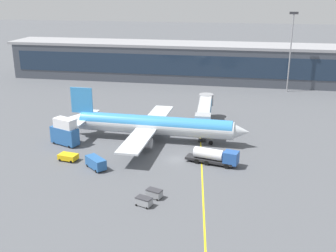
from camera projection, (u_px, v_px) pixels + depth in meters
name	position (u px, v px, depth m)	size (l,w,h in m)	color
ground_plane	(177.00, 160.00, 86.75)	(700.00, 700.00, 0.00)	#515459
apron_lead_in_line	(201.00, 158.00, 87.77)	(0.30, 80.00, 0.01)	yellow
terminal_building	(251.00, 64.00, 154.51)	(186.02, 17.77, 14.10)	#424751
main_airliner	(154.00, 125.00, 96.36)	(44.08, 34.81, 11.87)	silver
jet_bridge	(205.00, 109.00, 105.28)	(4.93, 22.50, 6.53)	#B2B7BC
fuel_tanker	(215.00, 156.00, 84.00)	(11.09, 4.90, 3.25)	#232326
catering_lift	(65.00, 132.00, 94.09)	(7.24, 4.83, 6.30)	#285B9E
pushback_tug	(69.00, 157.00, 86.14)	(4.13, 2.91, 1.40)	yellow
crew_van	(96.00, 163.00, 82.09)	(5.16, 4.86, 2.30)	#285B9E
baggage_cart_0	(144.00, 201.00, 68.35)	(3.01, 2.35, 1.48)	gray
baggage_cart_1	(154.00, 193.00, 70.97)	(3.01, 2.35, 1.48)	gray
apron_light_mast_0	(291.00, 47.00, 138.55)	(2.80, 0.50, 26.56)	gray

